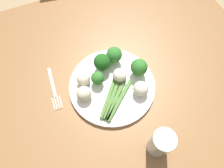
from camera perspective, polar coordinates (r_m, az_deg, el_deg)
ground_plane at (r=1.39m, az=-1.10°, el=-15.74°), size 6.00×6.00×0.02m
dining_table at (r=0.77m, az=-1.93°, el=-6.53°), size 1.26×1.09×0.72m
chair at (r=1.29m, az=-7.28°, el=21.22°), size 0.46×0.46×0.87m
plate at (r=0.70m, az=0.00°, el=-0.46°), size 0.29×0.29×0.01m
asparagus_bundle at (r=0.66m, az=0.65°, el=-3.92°), size 0.15×0.15×0.01m
broccoli_outer_edge at (r=0.67m, az=-4.35°, el=1.54°), size 0.04×0.04×0.05m
broccoli_back at (r=0.68m, az=7.56°, el=4.62°), size 0.06×0.06×0.07m
broccoli_near_center at (r=0.71m, az=0.62°, el=8.16°), size 0.06×0.06×0.07m
broccoli_front at (r=0.69m, az=-2.81°, el=6.11°), size 0.06×0.06×0.07m
cauliflower_left at (r=0.66m, az=8.09°, el=-1.36°), size 0.05×0.05×0.05m
cauliflower_right at (r=0.68m, az=-8.03°, el=1.36°), size 0.05×0.05×0.05m
cauliflower_near_fork at (r=0.66m, az=-7.85°, el=-2.70°), size 0.05×0.05×0.05m
cauliflower_edge at (r=0.68m, az=2.17°, el=2.47°), size 0.05×0.05×0.05m
fork at (r=0.73m, az=-16.05°, el=-1.21°), size 0.03×0.17×0.00m
water_glass at (r=0.60m, az=13.41°, el=-15.87°), size 0.06×0.06×0.12m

